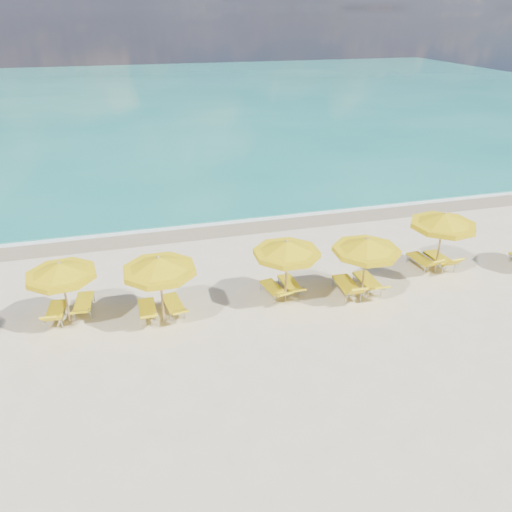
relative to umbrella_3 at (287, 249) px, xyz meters
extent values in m
plane|color=beige|center=(-0.72, -0.01, -2.10)|extent=(120.00, 120.00, 0.00)
cube|color=#167C70|center=(-0.72, 47.99, -2.10)|extent=(120.00, 80.00, 0.30)
cube|color=tan|center=(-0.72, 7.39, -2.10)|extent=(120.00, 2.60, 0.01)
cube|color=white|center=(-0.72, 8.19, -2.10)|extent=(120.00, 1.20, 0.03)
cube|color=white|center=(-6.72, 16.99, -2.10)|extent=(14.00, 0.36, 0.05)
cube|color=white|center=(7.28, 23.99, -2.10)|extent=(18.00, 0.30, 0.05)
cylinder|color=tan|center=(-7.61, 0.53, -0.97)|extent=(0.07, 0.07, 2.26)
cone|color=yellow|center=(-7.61, 0.53, -0.01)|extent=(2.86, 2.86, 0.45)
cylinder|color=yellow|center=(-7.61, 0.53, -0.24)|extent=(2.89, 2.89, 0.18)
sphere|color=tan|center=(-7.61, 0.53, 0.22)|extent=(0.10, 0.10, 0.10)
cylinder|color=tan|center=(-4.48, -0.23, -0.89)|extent=(0.08, 0.08, 2.42)
cone|color=yellow|center=(-4.48, -0.23, 0.13)|extent=(3.23, 3.23, 0.48)
cylinder|color=yellow|center=(-4.48, -0.23, -0.11)|extent=(3.26, 3.26, 0.19)
sphere|color=tan|center=(-4.48, -0.23, 0.37)|extent=(0.11, 0.11, 0.11)
cylinder|color=tan|center=(0.00, 0.00, -0.92)|extent=(0.07, 0.07, 2.36)
cone|color=yellow|center=(0.00, 0.00, 0.07)|extent=(3.16, 3.16, 0.47)
cylinder|color=yellow|center=(0.00, 0.00, -0.16)|extent=(3.19, 3.19, 0.19)
sphere|color=tan|center=(0.00, 0.00, 0.31)|extent=(0.10, 0.10, 0.10)
cylinder|color=tan|center=(2.80, -0.58, -0.91)|extent=(0.07, 0.07, 2.37)
cone|color=yellow|center=(2.80, -0.58, 0.09)|extent=(3.11, 3.11, 0.47)
cylinder|color=yellow|center=(2.80, -0.58, -0.15)|extent=(3.13, 3.13, 0.19)
sphere|color=tan|center=(2.80, -0.58, 0.33)|extent=(0.11, 0.11, 0.11)
cylinder|color=tan|center=(6.64, 0.51, -0.84)|extent=(0.08, 0.08, 2.51)
cone|color=yellow|center=(6.64, 0.51, 0.21)|extent=(3.11, 3.11, 0.50)
cylinder|color=yellow|center=(6.64, 0.51, -0.03)|extent=(3.14, 3.14, 0.20)
sphere|color=tan|center=(6.64, 0.51, 0.47)|extent=(0.11, 0.11, 0.11)
cube|color=yellow|center=(-8.05, 0.90, -1.74)|extent=(0.67, 1.30, 0.08)
cube|color=yellow|center=(-8.13, 0.05, -1.54)|extent=(0.60, 0.55, 0.44)
cube|color=yellow|center=(-7.14, 1.23, -1.73)|extent=(0.68, 1.33, 0.08)
cube|color=yellow|center=(-7.21, 0.32, -1.59)|extent=(0.62, 0.63, 0.33)
cube|color=yellow|center=(-5.00, 0.20, -1.73)|extent=(0.58, 1.27, 0.08)
cube|color=yellow|center=(-4.99, -0.68, -1.56)|extent=(0.57, 0.54, 0.41)
cube|color=yellow|center=(-4.10, 0.34, -1.74)|extent=(0.73, 1.32, 0.08)
cube|color=yellow|center=(-3.98, -0.54, -1.61)|extent=(0.63, 0.64, 0.31)
cube|color=yellow|center=(-0.36, 0.47, -1.75)|extent=(0.74, 1.27, 0.07)
cube|color=yellow|center=(-0.21, -0.36, -1.62)|extent=(0.62, 0.62, 0.33)
cube|color=yellow|center=(0.36, 0.69, -1.76)|extent=(0.57, 1.19, 0.07)
cube|color=yellow|center=(0.40, -0.15, -1.65)|extent=(0.55, 0.56, 0.28)
cube|color=yellow|center=(2.36, -0.15, -1.69)|extent=(0.69, 1.45, 0.09)
cube|color=yellow|center=(2.32, -1.11, -1.46)|extent=(0.66, 0.58, 0.51)
cube|color=yellow|center=(3.28, -0.03, -1.71)|extent=(0.61, 1.35, 0.08)
cube|color=yellow|center=(3.28, -0.98, -1.54)|extent=(0.60, 0.59, 0.40)
cube|color=yellow|center=(6.26, 1.03, -1.73)|extent=(0.69, 1.34, 0.08)
cube|color=yellow|center=(6.34, 0.17, -1.51)|extent=(0.62, 0.54, 0.48)
cube|color=yellow|center=(7.02, 0.90, -1.71)|extent=(0.68, 1.39, 0.08)
cube|color=yellow|center=(7.08, 0.00, -1.48)|extent=(0.63, 0.55, 0.51)
camera|label=1|loc=(-5.21, -15.00, 7.62)|focal=35.00mm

